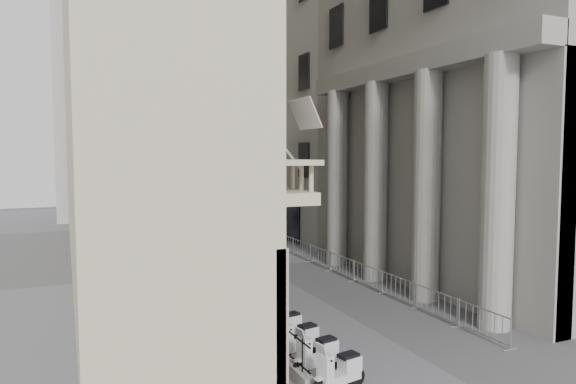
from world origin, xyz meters
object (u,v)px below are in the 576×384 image
security_tent (227,213)px  info_kiosk (169,239)px  pedestrian_b (234,223)px  pedestrian_a (251,234)px  street_lamp (207,184)px

security_tent → info_kiosk: (-2.42, 4.95, -2.08)m
info_kiosk → pedestrian_b: (6.36, 6.26, -0.15)m
pedestrian_a → pedestrian_b: (0.46, 5.27, 0.06)m
info_kiosk → security_tent: bearing=-52.7°
security_tent → pedestrian_a: size_ratio=2.85×
street_lamp → pedestrian_a: street_lamp is taller
pedestrian_a → street_lamp: bearing=45.4°
street_lamp → pedestrian_b: (5.11, 11.20, -3.92)m
info_kiosk → pedestrian_b: info_kiosk is taller
security_tent → info_kiosk: security_tent is taller
pedestrian_a → pedestrian_b: 5.29m
pedestrian_a → pedestrian_b: size_ratio=0.93×
info_kiosk → pedestrian_a: 5.99m
security_tent → street_lamp: size_ratio=0.57×
street_lamp → pedestrian_b: size_ratio=4.69×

